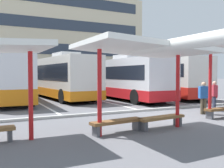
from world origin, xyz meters
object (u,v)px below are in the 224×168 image
at_px(coach_bus_0, 7,79).
at_px(bench_2, 161,119).
at_px(coach_bus_3, 157,78).
at_px(waiting_passenger_0, 214,94).
at_px(waiting_shelter_1, 147,50).
at_px(bench_1, 117,123).
at_px(coach_bus_2, 119,79).
at_px(coach_bus_1, 60,78).
at_px(bench_3, 220,111).
at_px(waiting_passenger_1, 203,96).

relative_size(coach_bus_0, bench_2, 4.99).
bearing_deg(coach_bus_3, waiting_passenger_0, -107.83).
relative_size(waiting_shelter_1, waiting_passenger_0, 3.27).
xyz_separation_m(waiting_shelter_1, bench_1, (-0.90, 0.41, -2.46)).
distance_m(coach_bus_2, waiting_passenger_0, 8.73).
xyz_separation_m(coach_bus_2, bench_1, (-5.79, -10.79, -1.26)).
distance_m(coach_bus_3, bench_1, 15.07).
distance_m(bench_1, waiting_passenger_0, 7.39).
relative_size(coach_bus_1, bench_3, 6.64).
relative_size(bench_1, waiting_passenger_0, 1.21).
bearing_deg(bench_3, coach_bus_3, 67.67).
distance_m(coach_bus_3, bench_2, 14.00).
bearing_deg(bench_3, coach_bus_1, 108.38).
xyz_separation_m(coach_bus_0, waiting_passenger_0, (9.63, -9.76, -0.73)).
xyz_separation_m(coach_bus_0, bench_1, (2.60, -11.93, -1.32)).
relative_size(coach_bus_3, waiting_shelter_1, 2.34).
bearing_deg(waiting_shelter_1, bench_1, 155.64).
height_order(bench_3, waiting_passenger_1, waiting_passenger_1).
xyz_separation_m(coach_bus_1, coach_bus_3, (8.46, -1.55, -0.02)).
bearing_deg(waiting_passenger_1, coach_bus_3, 66.09).
xyz_separation_m(coach_bus_0, waiting_shelter_1, (3.50, -12.34, 1.14)).
relative_size(coach_bus_2, bench_2, 5.81).
bearing_deg(waiting_shelter_1, coach_bus_2, 66.39).
height_order(coach_bus_0, waiting_passenger_1, coach_bus_0).
xyz_separation_m(bench_2, waiting_passenger_0, (5.23, 2.23, 0.58)).
bearing_deg(coach_bus_3, bench_2, -125.80).
relative_size(coach_bus_1, bench_1, 5.44).
relative_size(coach_bus_0, coach_bus_3, 0.82).
xyz_separation_m(coach_bus_1, bench_3, (4.07, -12.24, -1.36)).
relative_size(coach_bus_0, waiting_passenger_1, 6.34).
xyz_separation_m(waiting_passenger_0, waiting_passenger_1, (-1.33, -0.51, -0.01)).
xyz_separation_m(coach_bus_0, waiting_passenger_1, (8.31, -10.26, -0.75)).
relative_size(coach_bus_2, waiting_passenger_0, 7.31).
height_order(coach_bus_3, waiting_passenger_0, coach_bus_3).
distance_m(waiting_shelter_1, waiting_passenger_1, 5.56).
height_order(coach_bus_2, coach_bus_3, coach_bus_3).
bearing_deg(waiting_shelter_1, bench_3, 11.62).
distance_m(coach_bus_1, bench_3, 12.97).
bearing_deg(coach_bus_0, waiting_shelter_1, -74.16).
relative_size(coach_bus_3, bench_3, 7.68).
height_order(coach_bus_3, waiting_shelter_1, coach_bus_3).
xyz_separation_m(coach_bus_0, coach_bus_1, (4.09, 0.86, 0.03)).
height_order(coach_bus_1, bench_3, coach_bus_1).
bearing_deg(coach_bus_2, coach_bus_1, 154.98).
relative_size(bench_1, bench_2, 0.97).
bearing_deg(coach_bus_3, waiting_passenger_1, -113.91).
bearing_deg(bench_3, waiting_shelter_1, -168.38).
distance_m(waiting_shelter_1, bench_3, 5.36).
relative_size(coach_bus_3, waiting_passenger_1, 7.72).
height_order(coach_bus_2, bench_2, coach_bus_2).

